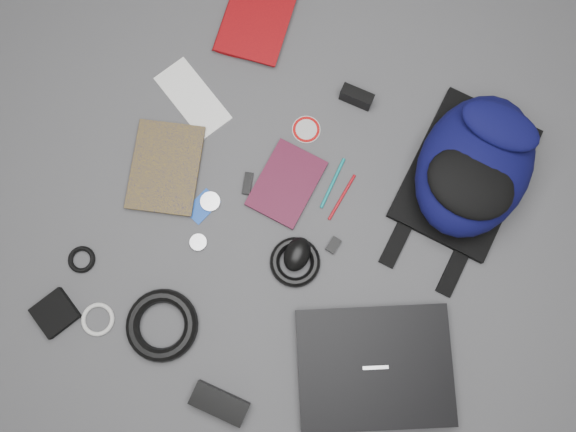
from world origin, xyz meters
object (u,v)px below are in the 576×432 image
at_px(laptop, 374,367).
at_px(textbook_red, 225,11).
at_px(compact_camera, 357,97).
at_px(power_brick, 220,403).
at_px(pouch, 55,313).
at_px(dvd_case, 287,184).
at_px(mouse, 297,254).
at_px(comic_book, 132,164).
at_px(backpack, 475,166).

bearing_deg(laptop, textbook_red, 109.47).
height_order(laptop, compact_camera, compact_camera).
bearing_deg(power_brick, pouch, 176.51).
bearing_deg(dvd_case, laptop, -37.20).
height_order(mouse, pouch, mouse).
height_order(compact_camera, pouch, compact_camera).
bearing_deg(laptop, mouse, 121.67).
bearing_deg(laptop, comic_book, 137.62).
bearing_deg(dvd_case, textbook_red, 137.08).
height_order(textbook_red, comic_book, textbook_red).
height_order(dvd_case, pouch, pouch).
bearing_deg(compact_camera, mouse, -86.59).
bearing_deg(mouse, pouch, -143.33).
bearing_deg(backpack, dvd_case, -149.41).
bearing_deg(pouch, laptop, 18.28).
height_order(backpack, textbook_red, backpack).
bearing_deg(textbook_red, backpack, -19.49).
bearing_deg(power_brick, backpack, 66.30).
xyz_separation_m(dvd_case, compact_camera, (0.06, 0.31, 0.02)).
distance_m(backpack, comic_book, 0.92).
bearing_deg(textbook_red, power_brick, -73.24).
bearing_deg(mouse, laptop, -32.68).
xyz_separation_m(backpack, dvd_case, (-0.42, -0.25, -0.09)).
distance_m(textbook_red, dvd_case, 0.54).
bearing_deg(comic_book, compact_camera, 24.04).
distance_m(textbook_red, power_brick, 1.09).
relative_size(mouse, power_brick, 0.65).
distance_m(power_brick, pouch, 0.49).
distance_m(comic_book, mouse, 0.52).
xyz_separation_m(backpack, laptop, (0.00, -0.58, -0.07)).
xyz_separation_m(backpack, mouse, (-0.31, -0.41, -0.07)).
distance_m(comic_book, compact_camera, 0.65).
relative_size(power_brick, pouch, 1.51).
height_order(backpack, laptop, backpack).
bearing_deg(power_brick, dvd_case, 97.40).
bearing_deg(dvd_case, power_brick, -78.59).
xyz_separation_m(comic_book, power_brick, (0.52, -0.44, 0.01)).
xyz_separation_m(textbook_red, pouch, (0.02, -0.96, -0.00)).
distance_m(laptop, compact_camera, 0.73).
bearing_deg(backpack, power_brick, -110.24).
height_order(dvd_case, compact_camera, compact_camera).
bearing_deg(backpack, compact_camera, 171.05).
distance_m(laptop, comic_book, 0.85).
bearing_deg(textbook_red, compact_camera, -19.16).
height_order(laptop, pouch, laptop).
bearing_deg(dvd_case, mouse, -53.88).
height_order(backpack, power_brick, backpack).
distance_m(textbook_red, mouse, 0.74).
bearing_deg(comic_book, dvd_case, -0.35).
distance_m(laptop, power_brick, 0.41).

